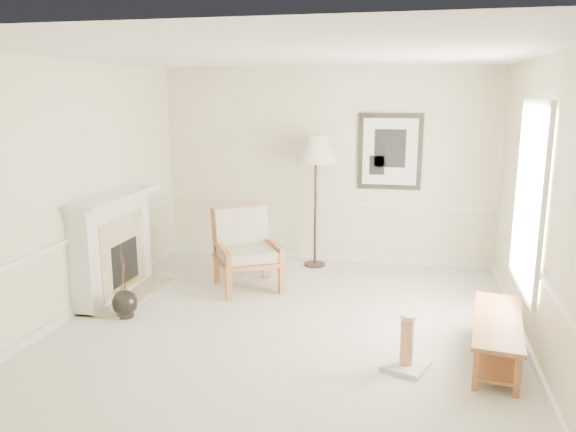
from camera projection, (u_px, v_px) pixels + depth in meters
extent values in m
plane|color=silver|center=(284.00, 330.00, 6.12)|extent=(5.50, 5.50, 0.00)
cube|color=beige|center=(325.00, 167.00, 8.43)|extent=(5.00, 0.04, 2.90)
cube|color=beige|center=(175.00, 287.00, 3.19)|extent=(5.00, 0.04, 2.90)
cube|color=beige|center=(69.00, 191.00, 6.35)|extent=(0.04, 5.50, 2.90)
cube|color=beige|center=(543.00, 210.00, 5.28)|extent=(0.04, 5.50, 2.90)
cube|color=white|center=(284.00, 54.00, 5.50)|extent=(5.00, 5.50, 0.04)
cube|color=white|center=(324.00, 256.00, 8.71)|extent=(4.95, 0.04, 0.10)
cube|color=white|center=(325.00, 203.00, 8.53)|extent=(4.95, 0.04, 0.05)
cube|color=white|center=(530.00, 197.00, 5.65)|extent=(0.03, 1.20, 1.80)
cube|color=white|center=(529.00, 197.00, 5.66)|extent=(0.05, 1.34, 1.94)
cube|color=black|center=(390.00, 152.00, 8.15)|extent=(0.92, 0.04, 1.10)
cube|color=white|center=(390.00, 152.00, 8.12)|extent=(0.78, 0.01, 0.96)
cube|color=black|center=(390.00, 148.00, 8.11)|extent=(0.45, 0.01, 0.55)
cube|color=white|center=(113.00, 248.00, 7.06)|extent=(0.28, 1.50, 1.25)
cube|color=white|center=(113.00, 197.00, 6.91)|extent=(0.46, 1.64, 0.06)
cube|color=#C6B28E|center=(124.00, 254.00, 7.05)|extent=(0.02, 1.05, 0.95)
cube|color=black|center=(125.00, 264.00, 7.08)|extent=(0.02, 0.62, 0.58)
cube|color=#B4953C|center=(127.00, 284.00, 7.13)|extent=(0.01, 0.66, 0.05)
cube|color=#C6B28E|center=(127.00, 294.00, 7.16)|extent=(0.60, 1.50, 0.03)
sphere|color=black|center=(125.00, 303.00, 6.45)|extent=(0.30, 0.30, 0.30)
cylinder|color=black|center=(125.00, 313.00, 6.48)|extent=(0.19, 0.19, 0.08)
cylinder|color=black|center=(123.00, 271.00, 6.37)|extent=(0.04, 0.13, 0.47)
cylinder|color=black|center=(123.00, 274.00, 6.37)|extent=(0.05, 0.16, 0.38)
cylinder|color=black|center=(122.00, 268.00, 6.36)|extent=(0.03, 0.07, 0.55)
cube|color=#AC5C37|center=(229.00, 284.00, 6.96)|extent=(0.09, 0.09, 0.42)
cube|color=#AC5C37|center=(217.00, 268.00, 7.60)|extent=(0.09, 0.09, 0.42)
cube|color=#AC5C37|center=(281.00, 278.00, 7.19)|extent=(0.09, 0.09, 0.42)
cube|color=#AC5C37|center=(265.00, 263.00, 7.83)|extent=(0.09, 0.09, 0.42)
cube|color=#AC5C37|center=(248.00, 260.00, 7.36)|extent=(1.08, 1.08, 0.06)
cube|color=#AC5C37|center=(240.00, 228.00, 7.61)|extent=(0.76, 0.57, 0.61)
cube|color=#AC5C37|center=(222.00, 248.00, 7.20)|extent=(0.47, 0.70, 0.06)
cube|color=#AC5C37|center=(273.00, 244.00, 7.43)|extent=(0.47, 0.70, 0.06)
cube|color=white|center=(248.00, 253.00, 7.33)|extent=(0.98, 0.98, 0.13)
cube|color=white|center=(242.00, 228.00, 7.54)|extent=(0.72, 0.57, 0.55)
cylinder|color=black|center=(315.00, 264.00, 8.42)|extent=(0.32, 0.32, 0.03)
cylinder|color=black|center=(315.00, 207.00, 8.23)|extent=(0.04, 0.04, 1.75)
cone|color=beige|center=(316.00, 149.00, 8.05)|extent=(0.73, 0.73, 0.38)
cube|color=#AC5C37|center=(498.00, 321.00, 5.36)|extent=(0.62, 1.51, 0.04)
cube|color=#AC5C37|center=(495.00, 349.00, 5.42)|extent=(0.54, 1.40, 0.03)
cube|color=#AC5C37|center=(476.00, 370.00, 4.84)|extent=(0.06, 0.06, 0.38)
cube|color=#AC5C37|center=(518.00, 377.00, 4.73)|extent=(0.06, 0.06, 0.38)
cube|color=#AC5C37|center=(479.00, 314.00, 6.07)|extent=(0.06, 0.06, 0.38)
cube|color=#AC5C37|center=(513.00, 318.00, 5.96)|extent=(0.06, 0.06, 0.38)
cube|color=white|center=(406.00, 366.00, 5.26)|extent=(0.48, 0.48, 0.05)
cylinder|color=tan|center=(407.00, 341.00, 5.21)|extent=(0.12, 0.12, 0.45)
cylinder|color=white|center=(408.00, 317.00, 5.16)|extent=(0.14, 0.14, 0.04)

